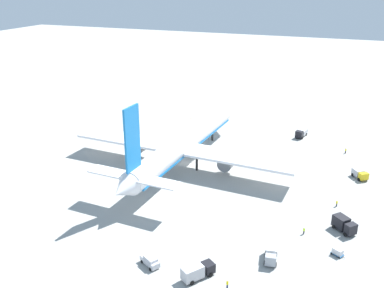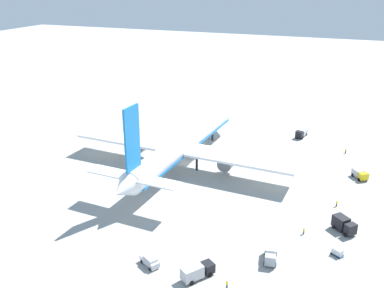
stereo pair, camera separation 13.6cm
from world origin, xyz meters
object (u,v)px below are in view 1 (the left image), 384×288
service_truck_3 (301,133)px  ground_worker_3 (304,231)px  service_truck_5 (197,271)px  ground_worker_0 (337,203)px  ground_worker_1 (227,284)px  ground_worker_2 (346,151)px  baggage_cart_1 (133,110)px  service_truck_0 (271,254)px  service_truck_2 (360,174)px  baggage_cart_2 (338,252)px  airliner (184,144)px  traffic_cone_0 (217,119)px  traffic_cone_1 (191,118)px  service_truck_4 (344,224)px  service_van (150,261)px

service_truck_3 → ground_worker_3: service_truck_3 is taller
service_truck_5 → ground_worker_0: 43.70m
ground_worker_1 → ground_worker_2: 76.08m
ground_worker_0 → baggage_cart_1: bearing=58.6°
service_truck_0 → service_truck_5: (-10.41, 11.73, 0.06)m
baggage_cart_1 → ground_worker_0: 99.16m
service_truck_2 → ground_worker_1: bearing=159.5°
baggage_cart_2 → baggage_cart_1: bearing=50.0°
airliner → ground_worker_3: 45.86m
airliner → ground_worker_3: size_ratio=44.86×
service_truck_5 → ground_worker_3: 27.76m
traffic_cone_0 → ground_worker_3: bearing=-148.4°
traffic_cone_1 → service_truck_0: bearing=-148.6°
service_truck_3 → traffic_cone_1: size_ratio=12.46×
ground_worker_2 → ground_worker_1: bearing=167.4°
service_truck_0 → service_truck_2: service_truck_0 is taller
ground_worker_0 → ground_worker_2: 36.18m
service_truck_4 → service_truck_0: bearing=141.7°
service_truck_5 → ground_worker_3: size_ratio=4.13×
service_truck_5 → traffic_cone_1: bearing=22.1°
airliner → service_van: airliner is taller
service_truck_2 → baggage_cart_2: (-39.31, 3.29, -0.52)m
service_truck_3 → service_truck_5: bearing=175.0°
traffic_cone_1 → airliner: bearing=-161.4°
service_van → baggage_cart_2: size_ratio=1.65×
service_truck_5 → baggage_cart_2: (16.94, -24.01, -0.74)m
service_truck_5 → ground_worker_0: (37.48, -22.47, -0.73)m
service_truck_0 → ground_worker_2: 64.20m
ground_worker_2 → baggage_cart_1: bearing=79.6°
traffic_cone_0 → ground_worker_2: bearing=-110.3°
airliner → service_truck_2: (9.68, -49.08, -5.46)m
traffic_cone_1 → ground_worker_1: bearing=-154.8°
ground_worker_3 → service_van: bearing=129.6°
baggage_cart_1 → baggage_cart_2: 112.44m
traffic_cone_0 → service_van: bearing=-169.9°
service_truck_3 → baggage_cart_2: service_truck_3 is taller
baggage_cart_2 → ground_worker_3: 9.09m
baggage_cart_2 → ground_worker_1: (-17.51, 17.93, 0.03)m
airliner → baggage_cart_1: size_ratio=22.56×
ground_worker_3 → airliner: bearing=57.6°
airliner → traffic_cone_1: bearing=18.6°
baggage_cart_1 → traffic_cone_1: baggage_cart_1 is taller
traffic_cone_0 → baggage_cart_2: bearing=-146.2°
service_truck_4 → airliner: bearing=66.8°
airliner → service_truck_2: bearing=-78.8°
baggage_cart_2 → service_truck_4: bearing=-3.4°
service_truck_0 → ground_worker_2: bearing=-9.9°
baggage_cart_1 → ground_worker_1: size_ratio=1.92×
ground_worker_2 → traffic_cone_0: ground_worker_2 is taller
airliner → ground_worker_2: (27.09, -44.50, -5.91)m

